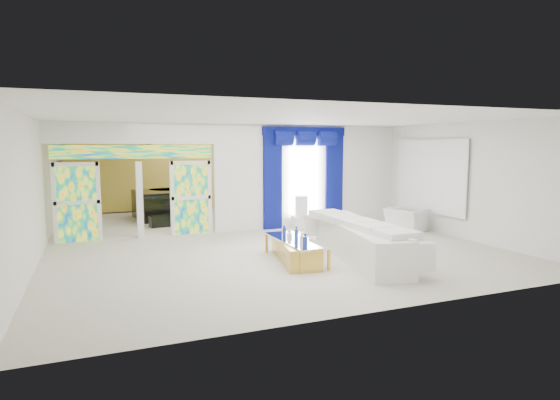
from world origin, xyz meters
name	(u,v)px	position (x,y,z in m)	size (l,w,h in m)	color
floor	(253,237)	(0.00, 0.00, 0.00)	(12.00, 12.00, 0.00)	#B7AF9E
dividing_wall	(310,176)	(2.15, 1.00, 1.50)	(5.70, 0.18, 3.00)	white
dividing_header	(134,133)	(-2.85, 1.00, 2.73)	(4.30, 0.18, 0.55)	white
stained_panel_left	(77,202)	(-4.28, 1.00, 1.00)	(0.95, 0.04, 2.00)	#994C3F
stained_panel_right	(191,198)	(-1.42, 1.00, 1.00)	(0.95, 0.04, 2.00)	#994C3F
stained_transom	(135,152)	(-2.85, 1.00, 2.25)	(4.00, 0.05, 0.35)	#994C3F
window_pane	(304,178)	(1.90, 0.90, 1.45)	(1.00, 0.02, 2.30)	white
blue_drape_left	(273,181)	(0.90, 0.87, 1.40)	(0.55, 0.10, 2.80)	#06044C
blue_drape_right	(334,179)	(2.90, 0.87, 1.40)	(0.55, 0.10, 2.80)	#06044C
blue_pelmet	(304,131)	(1.90, 0.87, 2.82)	(2.60, 0.12, 0.25)	#06044C
wall_mirror	(430,176)	(4.94, -1.00, 1.55)	(0.04, 2.70, 1.90)	white
gold_curtains	(203,170)	(0.00, 5.90, 1.50)	(9.70, 0.12, 2.90)	gold
white_sofa	(359,242)	(1.35, -3.10, 0.36)	(0.81, 3.80, 0.72)	silver
coffee_table	(295,251)	(0.00, -2.80, 0.22)	(0.66, 1.97, 0.44)	gold
console_table	(311,221)	(2.02, 0.66, 0.18)	(1.10, 0.35, 0.37)	white
table_lamp	(301,206)	(1.72, 0.66, 0.66)	(0.36, 0.36, 0.58)	silver
armchair	(406,220)	(4.28, -0.85, 0.32)	(0.99, 0.87, 0.64)	silver
grand_piano	(159,205)	(-1.90, 4.11, 0.46)	(1.39, 1.82, 0.92)	black
piano_bench	(166,221)	(-1.90, 2.51, 0.16)	(0.98, 0.38, 0.33)	black
tv_console	(65,213)	(-4.69, 3.36, 0.43)	(0.59, 0.53, 0.86)	tan
chandelier	(146,138)	(-2.30, 3.40, 2.65)	(0.60, 0.60, 0.60)	gold
decanters	(296,237)	(-0.01, -2.87, 0.52)	(0.20, 1.25, 0.23)	white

